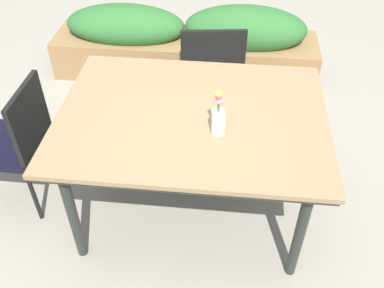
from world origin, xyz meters
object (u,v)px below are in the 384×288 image
(chair_far_side, at_px, (211,67))
(flower_vase, at_px, (218,118))
(chair_end_left, at_px, (16,138))
(dining_table, at_px, (192,123))
(planter_box, at_px, (186,42))

(chair_far_side, distance_m, flower_vase, 1.11)
(chair_end_left, bearing_deg, dining_table, -89.02)
(chair_end_left, distance_m, flower_vase, 1.31)
(chair_far_side, distance_m, planter_box, 0.84)
(dining_table, relative_size, chair_end_left, 1.70)
(chair_far_side, height_order, flower_vase, flower_vase)
(dining_table, bearing_deg, planter_box, 97.73)
(chair_end_left, xyz_separation_m, flower_vase, (1.24, -0.15, 0.38))
(dining_table, bearing_deg, chair_far_side, 86.85)
(dining_table, xyz_separation_m, flower_vase, (0.15, -0.15, 0.17))
(flower_vase, distance_m, planter_box, 1.94)
(flower_vase, height_order, planter_box, flower_vase)
(planter_box, bearing_deg, dining_table, -82.27)
(dining_table, height_order, chair_end_left, chair_end_left)
(chair_far_side, bearing_deg, planter_box, 102.32)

